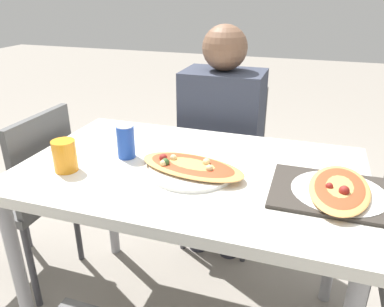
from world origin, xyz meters
name	(u,v)px	position (x,y,z in m)	size (l,w,h in m)	color
dining_table	(191,187)	(0.00, 0.00, 0.67)	(1.21, 0.76, 0.75)	silver
chair_far_seated	(225,154)	(-0.04, 0.71, 0.50)	(0.40, 0.40, 0.87)	#4C4C4C
chair_side_left	(28,189)	(-0.80, 0.04, 0.50)	(0.40, 0.40, 0.87)	#4C4C4C
person_seated	(222,124)	(-0.04, 0.60, 0.71)	(0.39, 0.29, 1.19)	#2D2D38
pizza_main	(191,168)	(0.01, -0.04, 0.77)	(0.41, 0.30, 0.05)	white
soda_can	(126,142)	(-0.26, 0.01, 0.82)	(0.07, 0.07, 0.12)	#1E47B2
drink_glass	(65,156)	(-0.41, -0.16, 0.81)	(0.08, 0.08, 0.11)	orange
serving_tray	(332,193)	(0.48, -0.04, 0.76)	(0.37, 0.29, 0.01)	#332D28
pizza_second	(339,190)	(0.50, -0.04, 0.77)	(0.29, 0.35, 0.06)	white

